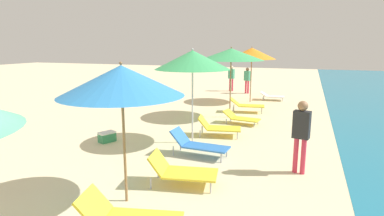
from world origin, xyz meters
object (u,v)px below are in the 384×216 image
object	(u,v)px
lounger_farthest_shoreside	(272,96)
person_walking_mid	(231,76)
lounger_third_inland	(198,144)
lounger_fourth_inland	(241,118)
umbrella_third	(192,60)
person_walking_far	(301,130)
umbrella_second	(122,81)
lounger_second_shoreside	(181,170)
lounger_third_shoreside	(218,127)
lounger_fourth_shoreside	(246,105)
umbrella_fourth	(231,54)
cooler_box	(107,137)
person_walking_near	(247,78)
umbrella_farthest	(252,53)

from	to	relation	value
lounger_farthest_shoreside	person_walking_mid	xyz separation A→B (m)	(-2.86, 2.61, 0.74)
lounger_third_inland	lounger_fourth_inland	size ratio (longest dim) A/B	1.13
umbrella_third	lounger_fourth_inland	xyz separation A→B (m)	(0.90, 2.79, -2.24)
person_walking_far	umbrella_second	bearing A→B (deg)	-37.76
lounger_second_shoreside	lounger_third_shoreside	distance (m)	3.81
lounger_fourth_shoreside	umbrella_fourth	bearing A→B (deg)	-120.26
lounger_farthest_shoreside	cooler_box	xyz separation A→B (m)	(-3.86, -9.34, -0.08)
lounger_third_shoreside	person_walking_near	world-z (taller)	person_walking_near
umbrella_fourth	lounger_second_shoreside	bearing A→B (deg)	-85.19
lounger_third_inland	cooler_box	world-z (taller)	lounger_third_inland
umbrella_second	umbrella_third	bearing A→B (deg)	91.34
cooler_box	person_walking_near	bearing A→B (deg)	79.26
umbrella_second	lounger_fourth_shoreside	bearing A→B (deg)	86.08
lounger_second_shoreside	lounger_farthest_shoreside	size ratio (longest dim) A/B	1.15
umbrella_second	person_walking_far	xyz separation A→B (m)	(3.00, 2.53, -1.26)
umbrella_farthest	cooler_box	size ratio (longest dim) A/B	5.02
umbrella_fourth	lounger_third_inland	bearing A→B (deg)	-86.34
umbrella_second	lounger_third_inland	xyz separation A→B (m)	(0.45, 2.81, -1.96)
umbrella_third	lounger_fourth_inland	world-z (taller)	umbrella_third
person_walking_mid	cooler_box	size ratio (longest dim) A/B	2.87
person_walking_mid	person_walking_near	bearing A→B (deg)	74.27
person_walking_near	lounger_farthest_shoreside	bearing A→B (deg)	66.87
person_walking_far	lounger_farthest_shoreside	bearing A→B (deg)	-158.10
person_walking_mid	lounger_third_shoreside	bearing A→B (deg)	25.39
lounger_fourth_shoreside	lounger_second_shoreside	bearing A→B (deg)	-98.30
lounger_fourth_inland	umbrella_farthest	distance (m)	5.30
person_walking_near	person_walking_mid	xyz separation A→B (m)	(-1.14, 0.66, 0.03)
umbrella_third	umbrella_fourth	size ratio (longest dim) A/B	0.99
lounger_second_shoreside	umbrella_second	bearing A→B (deg)	-135.98
lounger_fourth_inland	umbrella_third	bearing A→B (deg)	-99.93
lounger_second_shoreside	umbrella_third	xyz separation A→B (m)	(-0.79, 2.84, 2.16)
umbrella_second	person_walking_mid	world-z (taller)	umbrella_second
lounger_farthest_shoreside	lounger_fourth_shoreside	bearing A→B (deg)	-104.69
umbrella_second	person_walking_far	distance (m)	4.12
person_walking_mid	person_walking_far	size ratio (longest dim) A/B	0.96
cooler_box	lounger_second_shoreside	bearing A→B (deg)	-31.66
lounger_third_shoreside	lounger_fourth_shoreside	distance (m)	3.99
lounger_farthest_shoreside	cooler_box	world-z (taller)	lounger_farthest_shoreside
umbrella_third	lounger_farthest_shoreside	xyz separation A→B (m)	(1.39, 8.51, -2.24)
person_walking_mid	cooler_box	xyz separation A→B (m)	(-1.00, -11.95, -0.82)
umbrella_fourth	lounger_farthest_shoreside	bearing A→B (deg)	76.30
lounger_third_shoreside	lounger_third_inland	world-z (taller)	lounger_third_inland
umbrella_third	umbrella_farthest	distance (m)	7.58
lounger_fourth_inland	lounger_farthest_shoreside	bearing A→B (deg)	92.91
umbrella_fourth	lounger_fourth_inland	bearing A→B (deg)	-55.90
person_walking_far	umbrella_fourth	bearing A→B (deg)	-138.59
umbrella_second	umbrella_third	distance (m)	3.85
lounger_fourth_shoreside	cooler_box	world-z (taller)	lounger_fourth_shoreside
person_walking_mid	person_walking_far	distance (m)	13.25
umbrella_third	lounger_fourth_shoreside	world-z (taller)	umbrella_third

